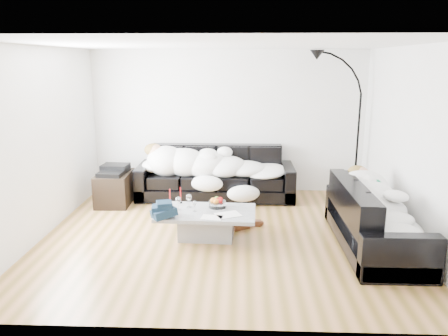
{
  "coord_description": "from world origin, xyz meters",
  "views": [
    {
      "loc": [
        0.24,
        -5.78,
        2.39
      ],
      "look_at": [
        0.0,
        0.3,
        0.9
      ],
      "focal_mm": 35.0,
      "sensor_mm": 36.0,
      "label": 1
    }
  ],
  "objects_px": {
    "sofa_right": "(376,217)",
    "wine_glass_c": "(195,206)",
    "candle_right": "(181,195)",
    "coffee_table": "(206,224)",
    "wine_glass_b": "(178,203)",
    "candle_left": "(170,197)",
    "av_cabinet": "(115,188)",
    "floor_lamp": "(358,135)",
    "stereo": "(114,169)",
    "shoes": "(246,224)",
    "wine_glass_a": "(189,201)",
    "sleeper_back": "(215,163)",
    "fruit_bowl": "(217,202)",
    "sleeper_right": "(377,201)",
    "sofa_back": "(216,173)"
  },
  "relations": [
    {
      "from": "coffee_table",
      "to": "shoes",
      "type": "xyz_separation_m",
      "value": [
        0.56,
        0.4,
        -0.15
      ]
    },
    {
      "from": "coffee_table",
      "to": "wine_glass_b",
      "type": "relative_size",
      "value": 7.11
    },
    {
      "from": "wine_glass_a",
      "to": "floor_lamp",
      "type": "relative_size",
      "value": 0.08
    },
    {
      "from": "sofa_right",
      "to": "sleeper_back",
      "type": "relative_size",
      "value": 0.89
    },
    {
      "from": "sleeper_back",
      "to": "candle_left",
      "type": "height_order",
      "value": "sleeper_back"
    },
    {
      "from": "candle_left",
      "to": "av_cabinet",
      "type": "bearing_deg",
      "value": 134.21
    },
    {
      "from": "av_cabinet",
      "to": "coffee_table",
      "type": "bearing_deg",
      "value": -41.64
    },
    {
      "from": "wine_glass_c",
      "to": "wine_glass_a",
      "type": "bearing_deg",
      "value": 119.46
    },
    {
      "from": "fruit_bowl",
      "to": "wine_glass_b",
      "type": "bearing_deg",
      "value": -166.35
    },
    {
      "from": "sofa_right",
      "to": "stereo",
      "type": "bearing_deg",
      "value": 67.06
    },
    {
      "from": "sleeper_back",
      "to": "wine_glass_a",
      "type": "relative_size",
      "value": 12.52
    },
    {
      "from": "sofa_back",
      "to": "sleeper_right",
      "type": "height_order",
      "value": "sofa_back"
    },
    {
      "from": "sleeper_back",
      "to": "wine_glass_b",
      "type": "height_order",
      "value": "sleeper_back"
    },
    {
      "from": "sleeper_back",
      "to": "candle_left",
      "type": "relative_size",
      "value": 10.37
    },
    {
      "from": "sofa_right",
      "to": "wine_glass_c",
      "type": "xyz_separation_m",
      "value": [
        -2.39,
        0.2,
        0.04
      ]
    },
    {
      "from": "sleeper_right",
      "to": "floor_lamp",
      "type": "relative_size",
      "value": 0.79
    },
    {
      "from": "candle_right",
      "to": "wine_glass_a",
      "type": "bearing_deg",
      "value": -51.39
    },
    {
      "from": "coffee_table",
      "to": "wine_glass_b",
      "type": "xyz_separation_m",
      "value": [
        -0.39,
        0.03,
        0.29
      ]
    },
    {
      "from": "wine_glass_a",
      "to": "sleeper_back",
      "type": "bearing_deg",
      "value": 80.51
    },
    {
      "from": "wine_glass_a",
      "to": "stereo",
      "type": "distance_m",
      "value": 1.93
    },
    {
      "from": "wine_glass_a",
      "to": "shoes",
      "type": "relative_size",
      "value": 0.44
    },
    {
      "from": "sofa_back",
      "to": "candle_left",
      "type": "height_order",
      "value": "sofa_back"
    },
    {
      "from": "wine_glass_c",
      "to": "candle_left",
      "type": "distance_m",
      "value": 0.48
    },
    {
      "from": "sofa_back",
      "to": "fruit_bowl",
      "type": "distance_m",
      "value": 1.71
    },
    {
      "from": "coffee_table",
      "to": "floor_lamp",
      "type": "xyz_separation_m",
      "value": [
        2.51,
        1.95,
        0.94
      ]
    },
    {
      "from": "sleeper_right",
      "to": "sofa_back",
      "type": "bearing_deg",
      "value": 46.74
    },
    {
      "from": "fruit_bowl",
      "to": "candle_left",
      "type": "distance_m",
      "value": 0.69
    },
    {
      "from": "wine_glass_c",
      "to": "floor_lamp",
      "type": "xyz_separation_m",
      "value": [
        2.66,
        1.97,
        0.67
      ]
    },
    {
      "from": "wine_glass_b",
      "to": "shoes",
      "type": "bearing_deg",
      "value": 21.31
    },
    {
      "from": "candle_right",
      "to": "shoes",
      "type": "height_order",
      "value": "candle_right"
    },
    {
      "from": "sofa_right",
      "to": "wine_glass_c",
      "type": "distance_m",
      "value": 2.4
    },
    {
      "from": "wine_glass_c",
      "to": "shoes",
      "type": "bearing_deg",
      "value": 30.56
    },
    {
      "from": "coffee_table",
      "to": "stereo",
      "type": "bearing_deg",
      "value": 139.48
    },
    {
      "from": "fruit_bowl",
      "to": "candle_right",
      "type": "bearing_deg",
      "value": 162.26
    },
    {
      "from": "stereo",
      "to": "shoes",
      "type": "bearing_deg",
      "value": -21.23
    },
    {
      "from": "av_cabinet",
      "to": "candle_right",
      "type": "bearing_deg",
      "value": -41.76
    },
    {
      "from": "wine_glass_c",
      "to": "shoes",
      "type": "height_order",
      "value": "wine_glass_c"
    },
    {
      "from": "wine_glass_a",
      "to": "stereo",
      "type": "height_order",
      "value": "stereo"
    },
    {
      "from": "sofa_back",
      "to": "sofa_right",
      "type": "height_order",
      "value": "sofa_back"
    },
    {
      "from": "sleeper_back",
      "to": "coffee_table",
      "type": "height_order",
      "value": "sleeper_back"
    },
    {
      "from": "sofa_right",
      "to": "candle_right",
      "type": "distance_m",
      "value": 2.69
    },
    {
      "from": "wine_glass_c",
      "to": "wine_glass_b",
      "type": "bearing_deg",
      "value": 167.26
    },
    {
      "from": "sofa_right",
      "to": "sleeper_back",
      "type": "bearing_deg",
      "value": 47.43
    },
    {
      "from": "sleeper_right",
      "to": "sleeper_back",
      "type": "bearing_deg",
      "value": 47.43
    },
    {
      "from": "sofa_back",
      "to": "fruit_bowl",
      "type": "bearing_deg",
      "value": -85.84
    },
    {
      "from": "sleeper_back",
      "to": "stereo",
      "type": "xyz_separation_m",
      "value": [
        -1.71,
        -0.37,
        -0.05
      ]
    },
    {
      "from": "floor_lamp",
      "to": "sofa_right",
      "type": "bearing_deg",
      "value": -98.94
    },
    {
      "from": "sleeper_right",
      "to": "wine_glass_b",
      "type": "xyz_separation_m",
      "value": [
        -2.62,
        0.25,
        -0.15
      ]
    },
    {
      "from": "wine_glass_c",
      "to": "candle_right",
      "type": "bearing_deg",
      "value": 124.25
    },
    {
      "from": "candle_right",
      "to": "stereo",
      "type": "relative_size",
      "value": 0.53
    }
  ]
}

